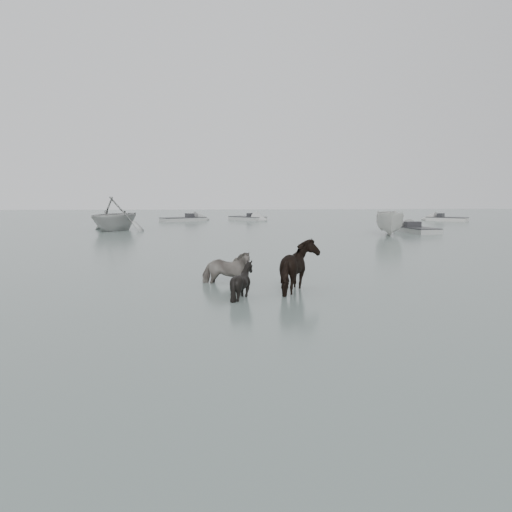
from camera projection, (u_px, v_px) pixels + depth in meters
name	position (u px, v px, depth m)	size (l,w,h in m)	color
ground	(242.00, 296.00, 13.47)	(140.00, 140.00, 0.00)	#54645E
pony_pinto	(226.00, 262.00, 15.16)	(0.74, 1.62, 1.37)	black
pony_dark	(302.00, 262.00, 14.10)	(1.66, 1.42, 1.67)	black
pony_black	(242.00, 275.00, 13.24)	(0.98, 1.10, 1.21)	black
rowboat_trail	(115.00, 213.00, 36.49)	(4.30, 4.99, 2.63)	#A6A8A6
boat_small	(390.00, 222.00, 32.66)	(1.75, 4.66, 1.80)	silver
skiff_port	(417.00, 227.00, 34.69)	(4.96, 1.60, 0.75)	gray
skiff_mid	(247.00, 217.00, 50.36)	(5.54, 1.60, 0.75)	#9B9D9A
skiff_star	(447.00, 217.00, 49.08)	(5.22, 1.60, 0.75)	#B3B4AF
skiff_far	(183.00, 217.00, 48.64)	(6.09, 1.60, 0.75)	#959795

